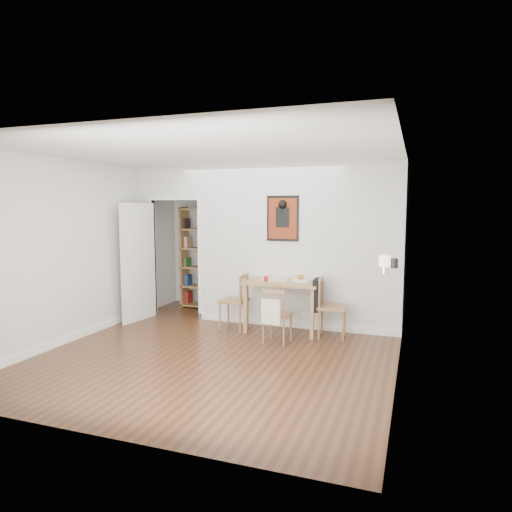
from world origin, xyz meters
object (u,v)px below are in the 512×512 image
at_px(chair_right, 331,307).
at_px(mantel_lamp, 385,262).
at_px(chair_front, 277,315).
at_px(notebook, 301,281).
at_px(ceramic_jar_a, 394,263).
at_px(ceramic_jar_b, 387,262).
at_px(orange_fruit, 300,277).
at_px(red_glass, 266,279).
at_px(bookshelf, 202,258).
at_px(chair_left, 234,301).
at_px(fireplace, 393,312).
at_px(dining_table, 284,287).

height_order(chair_right, mantel_lamp, mantel_lamp).
bearing_deg(chair_front, notebook, 75.66).
height_order(ceramic_jar_a, ceramic_jar_b, ceramic_jar_a).
bearing_deg(orange_fruit, chair_right, -26.27).
xyz_separation_m(red_glass, ceramic_jar_b, (1.82, -0.44, 0.38)).
distance_m(chair_front, ceramic_jar_a, 1.78).
xyz_separation_m(bookshelf, ceramic_jar_a, (3.60, -1.82, 0.27)).
bearing_deg(ceramic_jar_a, notebook, 151.49).
bearing_deg(chair_right, chair_left, -179.84).
height_order(chair_right, bookshelf, bookshelf).
distance_m(red_glass, mantel_lamp, 2.19).
xyz_separation_m(chair_front, red_glass, (-0.33, 0.50, 0.43)).
xyz_separation_m(chair_left, fireplace, (2.45, -0.73, 0.18)).
bearing_deg(bookshelf, notebook, -25.67).
bearing_deg(chair_left, fireplace, -16.48).
relative_size(chair_right, chair_front, 1.13).
height_order(bookshelf, ceramic_jar_b, bookshelf).
distance_m(notebook, ceramic_jar_b, 1.51).
distance_m(orange_fruit, ceramic_jar_a, 1.73).
bearing_deg(red_glass, chair_front, -56.23).
bearing_deg(dining_table, orange_fruit, 35.46).
distance_m(red_glass, ceramic_jar_a, 2.03).
height_order(bookshelf, red_glass, bookshelf).
xyz_separation_m(bookshelf, red_glass, (1.69, -1.24, -0.12)).
height_order(red_glass, mantel_lamp, mantel_lamp).
distance_m(chair_left, fireplace, 2.57).
bearing_deg(chair_right, dining_table, 171.04).
bearing_deg(bookshelf, chair_front, -40.55).
bearing_deg(chair_front, mantel_lamp, -22.27).
bearing_deg(ceramic_jar_a, orange_fruit, 149.04).
xyz_separation_m(chair_front, mantel_lamp, (1.50, -0.61, 0.89)).
relative_size(chair_left, chair_front, 1.11).
xyz_separation_m(fireplace, red_glass, (-1.92, 0.72, 0.22)).
bearing_deg(dining_table, mantel_lamp, -38.27).
xyz_separation_m(bookshelf, ceramic_jar_b, (3.51, -1.68, 0.26)).
bearing_deg(ceramic_jar_b, red_glass, 166.34).
bearing_deg(notebook, bookshelf, 154.33).
distance_m(chair_right, fireplace, 1.17).
height_order(dining_table, ceramic_jar_a, ceramic_jar_a).
relative_size(red_glass, orange_fruit, 0.91).
height_order(dining_table, chair_left, chair_left).
relative_size(bookshelf, notebook, 6.81).
distance_m(chair_front, ceramic_jar_b, 1.69).
bearing_deg(fireplace, dining_table, 152.96).
xyz_separation_m(notebook, mantel_lamp, (1.32, -1.29, 0.49)).
xyz_separation_m(red_glass, mantel_lamp, (1.83, -1.11, 0.46)).
relative_size(fireplace, mantel_lamp, 5.86).
xyz_separation_m(chair_front, notebook, (0.17, 0.68, 0.40)).
relative_size(fireplace, ceramic_jar_a, 10.19).
bearing_deg(ceramic_jar_a, fireplace, -86.08).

